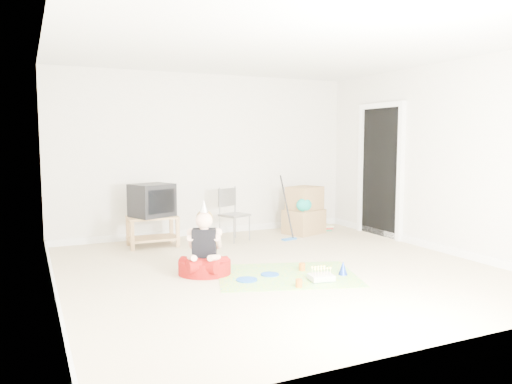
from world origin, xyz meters
name	(u,v)px	position (x,y,z in m)	size (l,w,h in m)	color
ground	(278,269)	(0.00, 0.00, 0.00)	(5.00, 5.00, 0.00)	beige
doorway_recess	(381,172)	(2.48, 1.20, 1.02)	(0.02, 0.90, 2.05)	black
tv_stand	(153,228)	(-1.06, 1.92, 0.26)	(0.72, 0.46, 0.44)	#AC804D
crt_tv	(152,200)	(-1.06, 1.92, 0.68)	(0.55, 0.46, 0.47)	black
folding_chair	(235,215)	(0.18, 1.80, 0.40)	(0.48, 0.47, 0.82)	gray
cardboard_boxes	(304,211)	(1.47, 1.88, 0.37)	(0.73, 0.66, 0.77)	#A88251
floor_mop	(289,223)	(0.97, 1.49, 0.26)	(0.26, 0.33, 0.99)	blue
book_pile	(324,227)	(1.93, 1.99, 0.05)	(0.29, 0.33, 0.09)	#297D51
seated_woman	(204,258)	(-0.87, 0.16, 0.19)	(0.80, 0.80, 0.87)	maroon
party_mat	(287,275)	(-0.03, -0.30, 0.00)	(1.57, 1.13, 0.01)	#FF3593
birthday_cake	(321,278)	(0.20, -0.66, 0.04)	(0.29, 0.24, 0.13)	silver
blue_plate_near	(270,274)	(-0.21, -0.21, 0.01)	(0.21, 0.21, 0.01)	blue
blue_plate_far	(247,280)	(-0.54, -0.30, 0.01)	(0.24, 0.24, 0.01)	blue
orange_cup_near	(302,267)	(0.23, -0.19, 0.05)	(0.08, 0.08, 0.09)	#CB6216
orange_cup_far	(299,283)	(-0.14, -0.76, 0.05)	(0.07, 0.07, 0.08)	#CB6216
blue_party_hat	(343,268)	(0.56, -0.56, 0.08)	(0.11, 0.11, 0.16)	#1837A9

